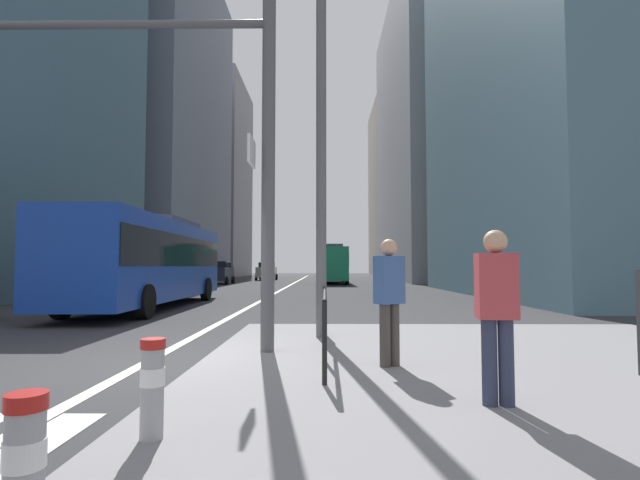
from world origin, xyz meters
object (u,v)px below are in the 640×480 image
car_receding_near (331,270)px  bollard_left (152,383)px  city_bus_red_receding (331,263)px  car_oncoming_mid (219,272)px  car_oncoming_far (267,271)px  pedestrian_waiting (497,307)px  traffic_signal_gantry (159,111)px  car_receding_far (330,270)px  bollard_front (24,463)px  street_lamp_post (321,77)px  pedestrian_far (389,295)px  city_bus_blue_oncoming (150,258)px

car_receding_near → bollard_left: bearing=-92.2°
bollard_left → city_bus_red_receding: bearing=87.2°
car_oncoming_mid → city_bus_red_receding: bearing=14.5°
car_oncoming_far → pedestrian_waiting: 48.07m
traffic_signal_gantry → car_receding_far: bearing=86.5°
car_oncoming_far → bollard_front: 50.06m
bollard_left → street_lamp_post: bearing=76.5°
car_oncoming_mid → car_receding_near: bearing=63.7°
car_oncoming_mid → traffic_signal_gantry: (6.30, -32.82, 3.09)m
car_oncoming_far → traffic_signal_gantry: (3.69, -44.46, 3.09)m
street_lamp_post → bollard_left: (-1.30, -5.42, -4.69)m
city_bus_red_receding → pedestrian_waiting: 38.24m
street_lamp_post → pedestrian_far: (0.96, -2.66, -4.16)m
city_bus_blue_oncoming → bollard_left: (5.05, -13.52, -1.25)m
pedestrian_far → street_lamp_post: bearing=109.8°
car_receding_near → car_receding_far: 2.15m
traffic_signal_gantry → pedestrian_waiting: traffic_signal_gantry is taller
bollard_front → bollard_left: size_ratio=0.96×
car_oncoming_mid → car_oncoming_far: (2.61, 11.64, 0.00)m
bollard_front → bollard_left: 1.50m
pedestrian_far → pedestrian_waiting: bearing=-65.9°
bollard_left → car_receding_near: bearing=87.8°
car_oncoming_far → pedestrian_far: 46.13m
city_bus_blue_oncoming → street_lamp_post: 10.85m
city_bus_red_receding → car_oncoming_mid: (-9.61, -2.48, -0.85)m
traffic_signal_gantry → pedestrian_waiting: size_ratio=3.48×
car_oncoming_far → city_bus_blue_oncoming: bearing=-90.0°
car_receding_near → bollard_left: size_ratio=5.58×
city_bus_blue_oncoming → car_oncoming_far: 34.80m
car_receding_near → traffic_signal_gantry: (-3.49, -52.67, 3.09)m
car_receding_far → bollard_front: 60.20m
city_bus_red_receding → street_lamp_post: 33.91m
car_receding_near → traffic_signal_gantry: bearing=-93.8°
city_bus_red_receding → traffic_signal_gantry: traffic_signal_gantry is taller
car_receding_near → bollard_front: (-2.19, -58.02, -0.42)m
car_receding_near → street_lamp_post: bearing=-90.9°
car_oncoming_mid → city_bus_blue_oncoming: bearing=-83.5°
car_receding_near → car_oncoming_far: same height
street_lamp_post → city_bus_blue_oncoming: bearing=128.1°
bollard_left → pedestrian_far: bearing=50.7°
car_receding_near → traffic_signal_gantry: 52.88m
city_bus_red_receding → street_lamp_post: (-0.64, -33.73, 3.45)m
bollard_left → pedestrian_far: pedestrian_far is taller
street_lamp_post → pedestrian_waiting: street_lamp_post is taller
car_receding_near → pedestrian_far: (0.13, -53.76, 0.13)m
city_bus_red_receding → car_receding_near: (0.19, 17.37, -0.85)m
pedestrian_far → car_oncoming_mid: bearing=106.3°
bollard_front → traffic_signal_gantry: bearing=103.7°
bollard_front → pedestrian_far: 4.88m
car_oncoming_mid → pedestrian_far: car_oncoming_mid is taller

